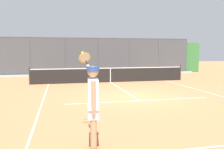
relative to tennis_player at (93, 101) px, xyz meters
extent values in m
plane|color=#C67A4C|center=(-2.56, -5.18, -1.05)|extent=(60.00, 60.00, 0.00)
cube|color=white|center=(-2.56, 0.45, -1.05)|extent=(7.90, 0.05, 0.01)
cube|color=white|center=(-2.56, -4.32, -1.05)|extent=(6.17, 0.05, 0.01)
cube|color=white|center=(-6.51, -4.85, -1.05)|extent=(0.05, 10.59, 0.01)
cube|color=white|center=(1.40, -4.85, -1.05)|extent=(0.05, 10.59, 0.01)
cube|color=white|center=(-2.56, -7.23, -1.05)|extent=(0.05, 5.82, 0.01)
cylinder|color=#474C51|center=(-10.93, -15.09, 0.54)|extent=(0.07, 0.07, 3.19)
cylinder|color=#474C51|center=(-8.14, -15.09, 0.54)|extent=(0.07, 0.07, 3.19)
cylinder|color=#474C51|center=(-5.35, -15.09, 0.54)|extent=(0.07, 0.07, 3.19)
cylinder|color=#474C51|center=(-2.56, -15.09, 0.54)|extent=(0.07, 0.07, 3.19)
cylinder|color=#474C51|center=(0.24, -15.09, 0.54)|extent=(0.07, 0.07, 3.19)
cylinder|color=#474C51|center=(3.03, -15.09, 0.54)|extent=(0.07, 0.07, 3.19)
cylinder|color=#474C51|center=(-2.56, -15.09, 2.10)|extent=(16.76, 0.05, 0.05)
cube|color=#474C51|center=(-2.56, -15.09, 0.54)|extent=(16.76, 0.02, 3.19)
cube|color=#387A3D|center=(-2.56, -15.74, 0.36)|extent=(19.76, 0.90, 2.83)
cube|color=#ADADA8|center=(-2.56, -14.91, -0.98)|extent=(17.76, 0.18, 0.15)
cylinder|color=#2D2D2D|center=(-7.62, -10.14, -0.52)|extent=(0.09, 0.09, 1.07)
cylinder|color=#2D2D2D|center=(2.51, -10.14, -0.52)|extent=(0.09, 0.09, 1.07)
cube|color=black|center=(-2.56, -10.14, -0.60)|extent=(10.05, 0.02, 0.91)
cube|color=white|center=(-2.56, -10.14, -0.12)|extent=(10.05, 0.04, 0.05)
cube|color=white|center=(-2.56, -10.14, -0.60)|extent=(0.05, 0.04, 0.91)
cylinder|color=tan|center=(0.01, 0.16, -0.55)|extent=(0.13, 0.13, 0.82)
cube|color=black|center=(-0.02, -0.12, -1.01)|extent=(0.14, 0.27, 0.09)
cylinder|color=tan|center=(-0.02, -0.12, -0.55)|extent=(0.13, 0.13, 0.82)
cube|color=white|center=(0.00, 0.02, -0.22)|extent=(0.27, 0.45, 0.26)
cube|color=white|center=(0.00, 0.02, 0.16)|extent=(0.26, 0.53, 0.59)
cylinder|color=tan|center=(0.03, 0.33, 0.18)|extent=(0.08, 0.08, 0.55)
cylinder|color=tan|center=(0.00, -0.46, 0.57)|extent=(0.15, 0.41, 0.30)
sphere|color=tan|center=(0.00, 0.02, 0.61)|extent=(0.23, 0.23, 0.23)
cylinder|color=#284C93|center=(0.00, 0.02, 0.67)|extent=(0.29, 0.29, 0.09)
cube|color=#284C93|center=(-0.02, -0.10, 0.63)|extent=(0.21, 0.22, 0.02)
cylinder|color=black|center=(0.04, -0.70, 0.74)|extent=(0.06, 0.17, 0.13)
torus|color=gold|center=(0.07, -0.89, 0.86)|extent=(0.32, 0.23, 0.26)
cylinder|color=silver|center=(0.07, -0.89, 0.86)|extent=(0.27, 0.18, 0.21)
sphere|color=#CCDB33|center=(0.10, -1.06, 0.98)|extent=(0.07, 0.07, 0.07)
sphere|color=#CCDB33|center=(-7.08, -8.45, -1.02)|extent=(0.07, 0.07, 0.07)
camera|label=1|loc=(0.64, 4.69, 1.03)|focal=37.09mm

